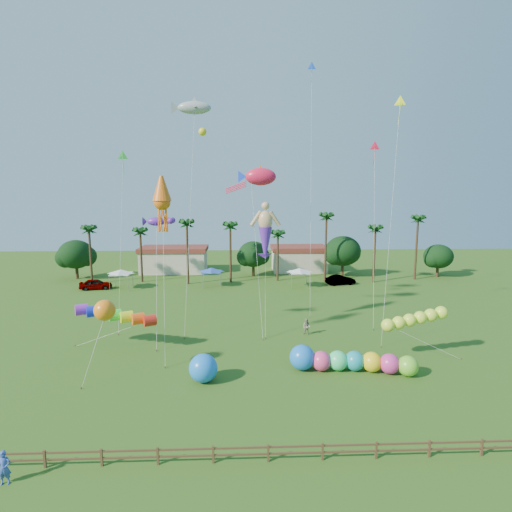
{
  "coord_description": "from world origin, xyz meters",
  "views": [
    {
      "loc": [
        -1.51,
        -25.92,
        14.45
      ],
      "look_at": [
        0.0,
        10.0,
        9.0
      ],
      "focal_mm": 28.0,
      "sensor_mm": 36.0,
      "label": 1
    }
  ],
  "objects_px": {
    "car_a": "(96,284)",
    "spectator_a": "(4,468)",
    "car_b": "(340,280)",
    "caterpillar_inflatable": "(348,361)",
    "blue_ball": "(203,368)",
    "spectator_b": "(307,327)"
  },
  "relations": [
    {
      "from": "car_b",
      "to": "spectator_a",
      "type": "bearing_deg",
      "value": 134.7
    },
    {
      "from": "car_a",
      "to": "spectator_b",
      "type": "distance_m",
      "value": 36.58
    },
    {
      "from": "caterpillar_inflatable",
      "to": "car_a",
      "type": "bearing_deg",
      "value": 145.04
    },
    {
      "from": "spectator_a",
      "to": "spectator_b",
      "type": "distance_m",
      "value": 28.33
    },
    {
      "from": "car_b",
      "to": "blue_ball",
      "type": "bearing_deg",
      "value": 137.3
    },
    {
      "from": "car_b",
      "to": "caterpillar_inflatable",
      "type": "relative_size",
      "value": 0.46
    },
    {
      "from": "caterpillar_inflatable",
      "to": "spectator_b",
      "type": "bearing_deg",
      "value": 111.68
    },
    {
      "from": "car_b",
      "to": "blue_ball",
      "type": "distance_m",
      "value": 38.89
    },
    {
      "from": "car_b",
      "to": "spectator_b",
      "type": "xyz_separation_m",
      "value": [
        -9.54,
        -23.45,
        0.08
      ]
    },
    {
      "from": "spectator_b",
      "to": "blue_ball",
      "type": "distance_m",
      "value": 14.23
    },
    {
      "from": "spectator_a",
      "to": "car_a",
      "type": "bearing_deg",
      "value": 94.81
    },
    {
      "from": "caterpillar_inflatable",
      "to": "blue_ball",
      "type": "bearing_deg",
      "value": -163.86
    },
    {
      "from": "car_b",
      "to": "caterpillar_inflatable",
      "type": "bearing_deg",
      "value": 153.97
    },
    {
      "from": "car_a",
      "to": "spectator_a",
      "type": "height_order",
      "value": "spectator_a"
    },
    {
      "from": "spectator_a",
      "to": "spectator_b",
      "type": "xyz_separation_m",
      "value": [
        18.89,
        21.11,
        -0.03
      ]
    },
    {
      "from": "caterpillar_inflatable",
      "to": "blue_ball",
      "type": "height_order",
      "value": "blue_ball"
    },
    {
      "from": "car_b",
      "to": "blue_ball",
      "type": "relative_size",
      "value": 2.13
    },
    {
      "from": "car_a",
      "to": "blue_ball",
      "type": "distance_m",
      "value": 37.52
    },
    {
      "from": "car_a",
      "to": "car_b",
      "type": "relative_size",
      "value": 1.01
    },
    {
      "from": "caterpillar_inflatable",
      "to": "blue_ball",
      "type": "xyz_separation_m",
      "value": [
        -11.78,
        -1.38,
        0.23
      ]
    },
    {
      "from": "car_b",
      "to": "spectator_a",
      "type": "height_order",
      "value": "spectator_a"
    },
    {
      "from": "spectator_b",
      "to": "caterpillar_inflatable",
      "type": "xyz_separation_m",
      "value": [
        1.92,
        -8.87,
        0.02
      ]
    }
  ]
}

